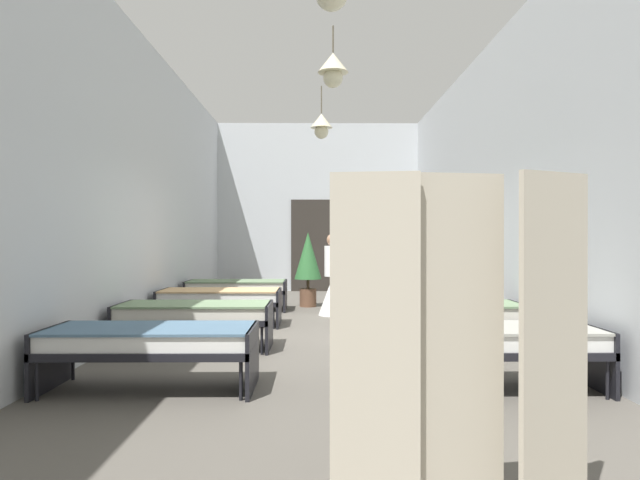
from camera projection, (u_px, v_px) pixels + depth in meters
ground_plane at (320, 339)px, 8.06m from camera, size 5.85×14.23×0.10m
room_shell at (319, 188)px, 9.27m from camera, size 5.65×13.83×4.41m
bed_left_row_0 at (151, 342)px, 5.20m from camera, size 1.90×0.84×0.57m
bed_right_row_0 at (494, 341)px, 5.22m from camera, size 1.90×0.84×0.57m
bed_left_row_1 at (195, 314)px, 7.10m from camera, size 1.90×0.84×0.57m
bed_right_row_1 at (446, 314)px, 7.12m from camera, size 1.90×0.84×0.57m
bed_left_row_2 at (220, 298)px, 9.00m from camera, size 1.90×0.84×0.57m
bed_right_row_2 at (418, 298)px, 9.02m from camera, size 1.90×0.84×0.57m
bed_left_row_3 at (237, 287)px, 10.90m from camera, size 1.90×0.84×0.57m
bed_right_row_3 at (400, 287)px, 10.92m from camera, size 1.90×0.84×0.57m
nurse_near_aisle at (333, 286)px, 10.21m from camera, size 0.52×0.52×1.49m
nurse_mid_aisle at (354, 301)px, 7.69m from camera, size 0.52×0.52×1.49m
patient_seated_primary at (418, 279)px, 7.13m from camera, size 0.44×0.44×0.80m
potted_plant at (308, 261)px, 11.49m from camera, size 0.55×0.55×1.51m
privacy_screen at (463, 353)px, 2.66m from camera, size 1.25×0.21×1.70m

